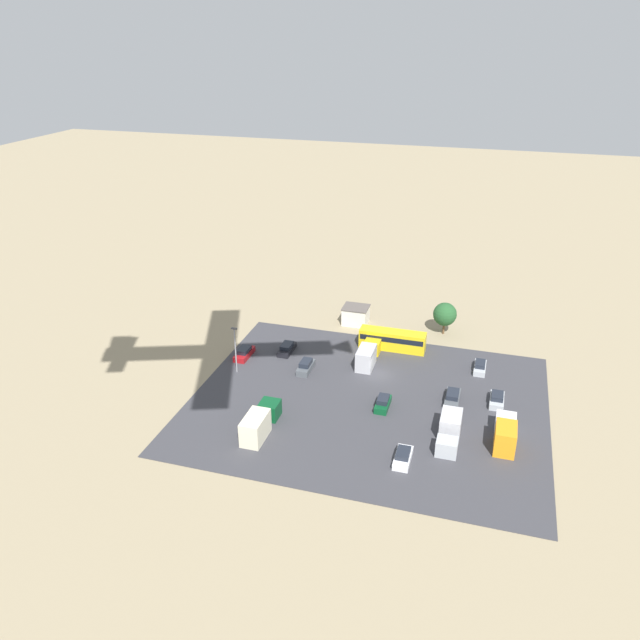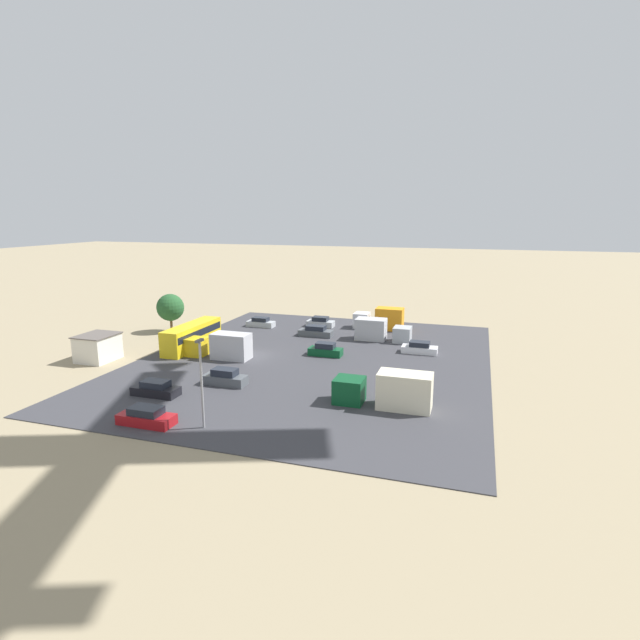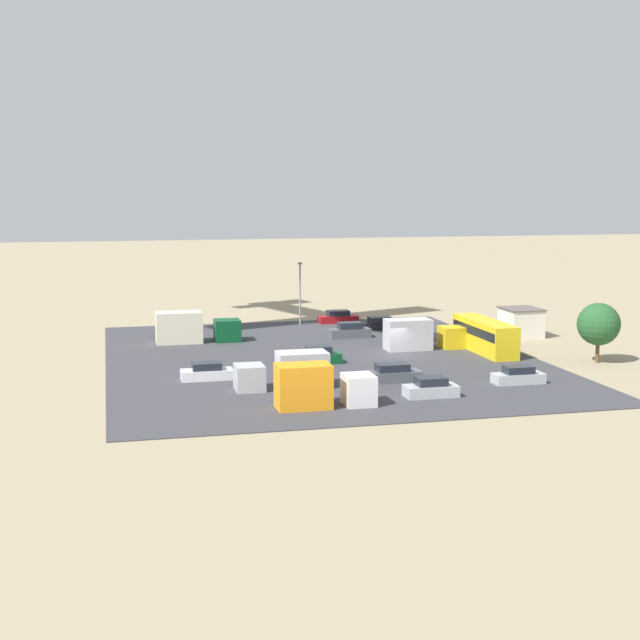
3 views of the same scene
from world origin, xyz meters
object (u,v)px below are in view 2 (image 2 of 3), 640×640
at_px(parked_car_6, 320,322).
at_px(parked_car_7, 146,417).
at_px(parked_truck_2, 389,391).
at_px(parked_car_2, 325,350).
at_px(parked_car_4, 225,378).
at_px(shed_building, 98,347).
at_px(parked_car_3, 261,323).
at_px(bus, 192,335).
at_px(parked_truck_0, 221,346).
at_px(parked_truck_1, 382,319).
at_px(parked_car_1, 156,389).
at_px(parked_car_5, 420,348).
at_px(parked_car_0, 316,332).
at_px(parked_truck_3, 380,331).

height_order(parked_car_6, parked_car_7, parked_car_6).
bearing_deg(parked_truck_2, parked_car_2, 36.07).
xyz_separation_m(parked_car_4, parked_truck_2, (0.84, 16.77, 0.80)).
relative_size(shed_building, parked_car_6, 1.08).
bearing_deg(parked_car_3, bus, -12.86).
relative_size(parked_car_6, parked_truck_0, 0.50).
xyz_separation_m(parked_car_7, parked_truck_1, (-39.91, 11.87, 0.87)).
xyz_separation_m(bus, parked_car_2, (-1.94, 17.28, -1.02)).
height_order(parked_car_1, parked_car_5, parked_car_5).
distance_m(bus, parked_truck_0, 6.31).
xyz_separation_m(parked_car_1, parked_car_7, (5.94, 3.36, 0.02)).
height_order(parked_car_2, parked_truck_1, parked_truck_1).
height_order(parked_car_2, parked_truck_2, parked_truck_2).
bearing_deg(parked_truck_0, parked_car_7, -169.43).
distance_m(parked_car_3, parked_car_4, 26.32).
distance_m(shed_building, parked_car_4, 18.77).
xyz_separation_m(parked_car_0, parked_truck_3, (-0.45, 9.01, 0.71)).
bearing_deg(shed_building, parked_car_5, 111.98).
bearing_deg(parked_car_0, parked_truck_1, -48.17).
xyz_separation_m(shed_building, parked_car_7, (13.93, 16.99, -0.88)).
relative_size(bus, parked_truck_3, 1.41).
height_order(parked_car_1, parked_truck_3, parked_truck_3).
bearing_deg(parked_truck_1, parked_car_5, -148.80).
height_order(parked_car_3, parked_truck_1, parked_truck_1).
bearing_deg(parked_car_6, parked_truck_3, 61.84).
bearing_deg(parked_truck_3, parked_truck_2, 12.90).
distance_m(parked_car_6, parked_truck_1, 9.31).
relative_size(parked_car_4, parked_car_7, 0.94).
height_order(parked_car_3, parked_truck_2, parked_truck_2).
relative_size(bus, parked_car_6, 2.57).
bearing_deg(parked_car_1, parked_car_0, 164.88).
xyz_separation_m(shed_building, parked_car_5, (-14.46, 35.83, -0.89)).
distance_m(parked_car_2, parked_truck_1, 16.57).
relative_size(parked_truck_0, parked_truck_1, 1.13).
height_order(parked_car_1, parked_car_7, parked_car_7).
height_order(parked_car_7, parked_truck_2, parked_truck_2).
distance_m(parked_car_3, parked_truck_1, 18.35).
distance_m(parked_car_5, parked_truck_0, 24.27).
relative_size(parked_car_1, parked_truck_3, 0.61).
relative_size(parked_truck_0, parked_truck_2, 0.95).
bearing_deg(parked_car_5, parked_car_3, 73.22).
height_order(shed_building, parked_car_4, shed_building).
height_order(parked_truck_1, parked_truck_3, parked_truck_1).
relative_size(shed_building, bus, 0.42).
bearing_deg(parked_truck_0, shed_building, 111.04).
relative_size(shed_building, parked_car_4, 1.01).
bearing_deg(parked_car_0, parked_truck_3, -87.13).
bearing_deg(parked_car_4, parked_car_7, -7.88).
distance_m(parked_car_4, parked_car_5, 24.82).
height_order(parked_car_3, parked_truck_3, parked_truck_3).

